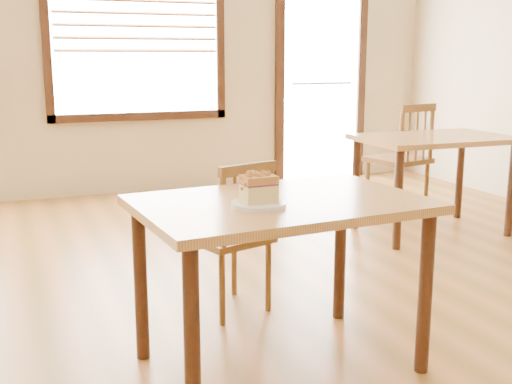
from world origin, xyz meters
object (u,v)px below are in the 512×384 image
at_px(cafe_chair_second, 402,158).
at_px(cake_slice, 258,188).
at_px(cafe_chair_main, 232,236).
at_px(plate, 259,205).
at_px(cafe_table_main, 280,223).
at_px(cafe_table_second, 434,150).

relative_size(cafe_chair_second, cake_slice, 6.57).
height_order(cafe_chair_main, cafe_chair_second, cafe_chair_second).
bearing_deg(plate, cake_slice, -157.33).
distance_m(cafe_table_main, cafe_table_second, 2.52).
relative_size(cafe_table_main, cake_slice, 8.48).
height_order(cafe_table_main, cake_slice, cake_slice).
bearing_deg(cafe_chair_second, plate, 33.05).
bearing_deg(cafe_table_main, cafe_chair_main, 84.65).
xyz_separation_m(cafe_table_second, plate, (-2.10, -1.66, 0.12)).
height_order(cafe_table_second, plate, plate).
bearing_deg(plate, cafe_table_main, 32.34).
relative_size(plate, cake_slice, 1.50).
bearing_deg(cafe_chair_second, cafe_chair_main, 23.84).
height_order(cafe_table_main, cafe_chair_second, cafe_chair_second).
xyz_separation_m(cafe_table_main, plate, (-0.13, -0.08, 0.11)).
xyz_separation_m(cafe_table_second, cake_slice, (-2.10, -1.66, 0.18)).
height_order(cafe_chair_main, cake_slice, cake_slice).
xyz_separation_m(plate, cake_slice, (-0.00, -0.00, 0.07)).
relative_size(cafe_table_main, cafe_chair_main, 1.50).
bearing_deg(cafe_table_second, cafe_chair_second, 80.27).
bearing_deg(cafe_table_main, plate, -151.89).
bearing_deg(cake_slice, cafe_table_second, 37.01).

